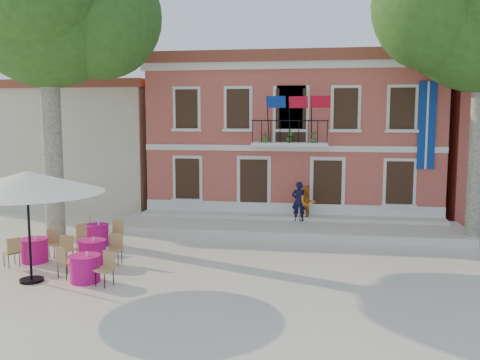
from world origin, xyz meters
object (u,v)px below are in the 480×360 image
at_px(cafe_table_2, 35,249).
at_px(cafe_table_3, 97,234).
at_px(plane_tree_west, 47,10).
at_px(patio_umbrella, 27,182).
at_px(pedestrian_orange, 307,203).
at_px(cafe_table_1, 92,251).
at_px(pedestrian_navy, 299,201).
at_px(cafe_table_0, 85,267).

xyz_separation_m(cafe_table_2, cafe_table_3, (1.04, 2.43, 0.01)).
xyz_separation_m(plane_tree_west, patio_umbrella, (2.06, -5.27, -5.74)).
bearing_deg(pedestrian_orange, cafe_table_2, -164.58).
relative_size(plane_tree_west, cafe_table_2, 6.38).
xyz_separation_m(patio_umbrella, cafe_table_1, (0.92, 2.01, -2.44)).
bearing_deg(plane_tree_west, cafe_table_3, -23.80).
relative_size(pedestrian_orange, cafe_table_2, 0.82).
relative_size(patio_umbrella, cafe_table_3, 2.28).
distance_m(pedestrian_orange, cafe_table_2, 10.83).
height_order(cafe_table_1, cafe_table_2, same).
xyz_separation_m(patio_umbrella, cafe_table_2, (-1.00, 1.91, -2.44)).
height_order(plane_tree_west, cafe_table_2, plane_tree_west).
bearing_deg(patio_umbrella, cafe_table_3, 89.49).
height_order(pedestrian_navy, pedestrian_orange, pedestrian_navy).
xyz_separation_m(patio_umbrella, pedestrian_navy, (7.15, 8.60, -1.72)).
bearing_deg(cafe_table_2, cafe_table_1, 2.86).
height_order(plane_tree_west, pedestrian_navy, plane_tree_west).
relative_size(pedestrian_orange, cafe_table_0, 0.77).
distance_m(pedestrian_orange, cafe_table_0, 10.29).
xyz_separation_m(cafe_table_1, cafe_table_2, (-1.93, -0.10, 0.00)).
bearing_deg(pedestrian_navy, cafe_table_3, 33.02).
distance_m(pedestrian_navy, cafe_table_3, 8.32).
distance_m(pedestrian_navy, cafe_table_0, 10.11).
xyz_separation_m(cafe_table_0, cafe_table_1, (-0.61, 1.79, 0.00)).
relative_size(patio_umbrella, pedestrian_orange, 2.86).
xyz_separation_m(pedestrian_navy, cafe_table_2, (-8.16, -6.69, -0.71)).
relative_size(plane_tree_west, pedestrian_navy, 7.00).
height_order(cafe_table_1, cafe_table_3, same).
relative_size(pedestrian_navy, cafe_table_2, 0.91).
bearing_deg(patio_umbrella, cafe_table_0, 8.41).
xyz_separation_m(plane_tree_west, pedestrian_orange, (9.56, 3.32, -7.55)).
xyz_separation_m(patio_umbrella, cafe_table_3, (0.04, 4.34, -2.43)).
relative_size(cafe_table_1, cafe_table_3, 1.03).
height_order(plane_tree_west, cafe_table_3, plane_tree_west).
height_order(pedestrian_navy, cafe_table_3, pedestrian_navy).
bearing_deg(cafe_table_1, cafe_table_0, -71.25).
height_order(cafe_table_2, cafe_table_3, same).
bearing_deg(cafe_table_1, pedestrian_navy, 46.62).
bearing_deg(patio_umbrella, plane_tree_west, 111.37).
bearing_deg(patio_umbrella, pedestrian_orange, 48.86).
relative_size(patio_umbrella, pedestrian_navy, 2.56).
bearing_deg(cafe_table_2, pedestrian_navy, 39.35).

